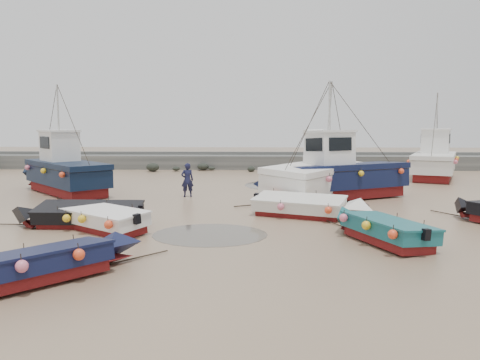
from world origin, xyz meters
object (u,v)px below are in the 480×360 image
at_px(dinghy_1, 53,258).
at_px(cabin_boat_0, 62,170).
at_px(cabin_boat_2, 336,174).
at_px(dinghy_5, 308,204).
at_px(dinghy_4, 80,212).
at_px(cabin_boat_1, 321,174).
at_px(person, 188,197).
at_px(dinghy_0, 97,215).
at_px(cabin_boat_3, 435,160).
at_px(dinghy_2, 380,226).

height_order(dinghy_1, cabin_boat_0, cabin_boat_0).
bearing_deg(cabin_boat_2, dinghy_1, 116.99).
bearing_deg(dinghy_5, dinghy_4, -54.98).
height_order(cabin_boat_1, cabin_boat_2, same).
bearing_deg(cabin_boat_0, dinghy_5, -70.04).
bearing_deg(person, dinghy_4, 52.95).
bearing_deg(dinghy_4, cabin_boat_1, -54.76).
distance_m(dinghy_0, dinghy_1, 5.78).
bearing_deg(cabin_boat_3, person, -126.93).
distance_m(cabin_boat_0, cabin_boat_2, 15.61).
bearing_deg(cabin_boat_0, cabin_boat_1, -49.40).
relative_size(dinghy_5, cabin_boat_3, 0.65).
xyz_separation_m(cabin_boat_2, person, (-8.02, 0.54, -1.34)).
relative_size(dinghy_4, cabin_boat_3, 0.69).
distance_m(cabin_boat_0, cabin_boat_3, 25.69).
bearing_deg(dinghy_2, dinghy_0, 148.85).
xyz_separation_m(dinghy_2, cabin_boat_1, (-0.74, 9.46, 0.77)).
height_order(dinghy_4, cabin_boat_3, cabin_boat_3).
bearing_deg(dinghy_5, cabin_boat_2, 178.87).
bearing_deg(cabin_boat_2, dinghy_4, 94.64).
bearing_deg(dinghy_4, dinghy_0, -123.30).
relative_size(dinghy_5, person, 3.23).
height_order(dinghy_5, person, dinghy_5).
bearing_deg(cabin_boat_1, dinghy_5, -69.98).
bearing_deg(cabin_boat_0, cabin_boat_2, -50.74).
relative_size(dinghy_1, dinghy_2, 0.87).
distance_m(dinghy_1, cabin_boat_2, 16.29).
height_order(dinghy_0, person, dinghy_0).
distance_m(dinghy_1, cabin_boat_1, 16.24).
bearing_deg(cabin_boat_2, dinghy_2, 152.73).
distance_m(dinghy_0, dinghy_2, 10.43).
distance_m(dinghy_5, cabin_boat_2, 5.23).
bearing_deg(dinghy_5, person, -109.82).
bearing_deg(dinghy_1, dinghy_5, 91.75).
height_order(cabin_boat_0, cabin_boat_2, same).
height_order(dinghy_5, cabin_boat_0, cabin_boat_0).
bearing_deg(dinghy_4, dinghy_2, -100.65).
relative_size(dinghy_2, cabin_boat_2, 0.57).
xyz_separation_m(dinghy_2, cabin_boat_0, (-15.51, 10.86, 0.79)).
height_order(dinghy_0, cabin_boat_3, cabin_boat_3).
height_order(dinghy_1, dinghy_5, same).
height_order(dinghy_0, dinghy_2, same).
distance_m(dinghy_4, person, 8.14).
height_order(dinghy_2, cabin_boat_2, cabin_boat_2).
height_order(dinghy_4, person, dinghy_4).
bearing_deg(dinghy_1, cabin_boat_0, 155.11).
distance_m(dinghy_2, cabin_boat_3, 20.94).
distance_m(dinghy_5, cabin_boat_0, 15.05).
xyz_separation_m(dinghy_4, cabin_boat_0, (-4.35, 8.78, 0.81)).
bearing_deg(cabin_boat_2, cabin_boat_3, -69.13).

